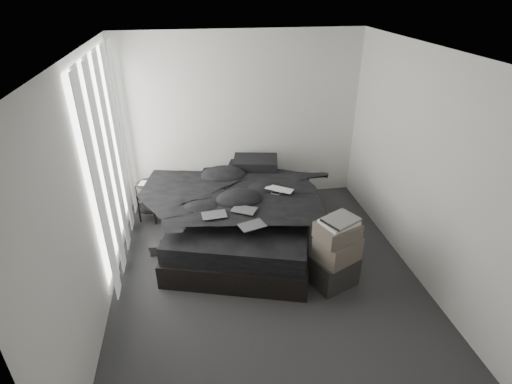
{
  "coord_description": "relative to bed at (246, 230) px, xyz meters",
  "views": [
    {
      "loc": [
        -0.73,
        -3.71,
        3.21
      ],
      "look_at": [
        0.0,
        0.8,
        0.75
      ],
      "focal_mm": 28.0,
      "sensor_mm": 36.0,
      "label": 1
    }
  ],
  "objects": [
    {
      "name": "floor",
      "position": [
        0.14,
        -0.84,
        -0.15
      ],
      "size": [
        3.6,
        4.2,
        0.01
      ],
      "primitive_type": "cube",
      "color": "#2D2D2F",
      "rests_on": "ground"
    },
    {
      "name": "ceiling",
      "position": [
        0.14,
        -0.84,
        2.45
      ],
      "size": [
        3.6,
        4.2,
        0.01
      ],
      "primitive_type": "cube",
      "color": "white",
      "rests_on": "ground"
    },
    {
      "name": "wall_back",
      "position": [
        0.14,
        1.26,
        1.15
      ],
      "size": [
        3.6,
        0.01,
        2.6
      ],
      "primitive_type": "cube",
      "color": "silver",
      "rests_on": "ground"
    },
    {
      "name": "wall_front",
      "position": [
        0.14,
        -2.94,
        1.15
      ],
      "size": [
        3.6,
        0.01,
        2.6
      ],
      "primitive_type": "cube",
      "color": "silver",
      "rests_on": "ground"
    },
    {
      "name": "wall_left",
      "position": [
        -1.66,
        -0.84,
        1.15
      ],
      "size": [
        0.01,
        4.2,
        2.6
      ],
      "primitive_type": "cube",
      "color": "silver",
      "rests_on": "ground"
    },
    {
      "name": "wall_right",
      "position": [
        1.94,
        -0.84,
        1.15
      ],
      "size": [
        0.01,
        4.2,
        2.6
      ],
      "primitive_type": "cube",
      "color": "silver",
      "rests_on": "ground"
    },
    {
      "name": "window_left",
      "position": [
        -1.64,
        0.06,
        1.2
      ],
      "size": [
        0.02,
        2.0,
        2.3
      ],
      "primitive_type": "cube",
      "color": "white",
      "rests_on": "wall_left"
    },
    {
      "name": "curtain_left",
      "position": [
        -1.59,
        0.06,
        1.13
      ],
      "size": [
        0.06,
        2.12,
        2.48
      ],
      "primitive_type": "cube",
      "color": "white",
      "rests_on": "wall_left"
    },
    {
      "name": "bed",
      "position": [
        0.0,
        0.0,
        0.0
      ],
      "size": [
        2.31,
        2.68,
        0.31
      ],
      "primitive_type": "cube",
      "rotation": [
        0.0,
        0.0,
        -0.29
      ],
      "color": "black",
      "rests_on": "floor"
    },
    {
      "name": "mattress",
      "position": [
        -0.0,
        0.0,
        0.28
      ],
      "size": [
        2.22,
        2.6,
        0.24
      ],
      "primitive_type": "cube",
      "rotation": [
        0.0,
        0.0,
        -0.29
      ],
      "color": "black",
      "rests_on": "bed"
    },
    {
      "name": "duvet",
      "position": [
        -0.02,
        -0.05,
        0.53
      ],
      "size": [
        2.17,
        2.35,
        0.27
      ],
      "primitive_type": "imported",
      "rotation": [
        0.0,
        0.0,
        -0.29
      ],
      "color": "black",
      "rests_on": "mattress"
    },
    {
      "name": "pillow_lower",
      "position": [
        0.2,
        0.86,
        0.48
      ],
      "size": [
        0.79,
        0.64,
        0.15
      ],
      "primitive_type": "cube",
      "rotation": [
        0.0,
        0.0,
        -0.29
      ],
      "color": "black",
      "rests_on": "mattress"
    },
    {
      "name": "pillow_upper",
      "position": [
        0.27,
        0.82,
        0.63
      ],
      "size": [
        0.71,
        0.55,
        0.14
      ],
      "primitive_type": "cube",
      "rotation": [
        0.0,
        0.0,
        -0.19
      ],
      "color": "black",
      "rests_on": "pillow_lower"
    },
    {
      "name": "laptop",
      "position": [
        0.42,
        -0.07,
        0.68
      ],
      "size": [
        0.43,
        0.4,
        0.03
      ],
      "primitive_type": "imported",
      "rotation": [
        0.0,
        0.0,
        -0.61
      ],
      "color": "silver",
      "rests_on": "duvet"
    },
    {
      "name": "comic_a",
      "position": [
        -0.44,
        -0.5,
        0.67
      ],
      "size": [
        0.3,
        0.21,
        0.01
      ],
      "primitive_type": "cube",
      "rotation": [
        0.0,
        0.0,
        0.09
      ],
      "color": "black",
      "rests_on": "duvet"
    },
    {
      "name": "comic_b",
      "position": [
        -0.07,
        -0.44,
        0.67
      ],
      "size": [
        0.34,
        0.3,
        0.01
      ],
      "primitive_type": "cube",
      "rotation": [
        0.0,
        0.0,
        -0.5
      ],
      "color": "black",
      "rests_on": "duvet"
    },
    {
      "name": "comic_c",
      "position": [
        -0.03,
        -0.8,
        0.68
      ],
      "size": [
        0.33,
        0.27,
        0.01
      ],
      "primitive_type": "cube",
      "rotation": [
        0.0,
        0.0,
        0.32
      ],
      "color": "black",
      "rests_on": "duvet"
    },
    {
      "name": "side_stand",
      "position": [
        -1.32,
        0.75,
        0.14
      ],
      "size": [
        0.42,
        0.42,
        0.6
      ],
      "primitive_type": "cylinder",
      "rotation": [
        0.0,
        0.0,
        -0.4
      ],
      "color": "black",
      "rests_on": "floor"
    },
    {
      "name": "papers",
      "position": [
        -1.32,
        0.74,
        0.45
      ],
      "size": [
        0.26,
        0.22,
        0.01
      ],
      "primitive_type": "cube",
      "rotation": [
        0.0,
        0.0,
        -0.23
      ],
      "color": "white",
      "rests_on": "side_stand"
    },
    {
      "name": "floor_books",
      "position": [
        -1.22,
        -0.1,
        -0.09
      ],
      "size": [
        0.14,
        0.2,
        0.14
      ],
      "primitive_type": "cube",
      "rotation": [
        0.0,
        0.0,
        0.01
      ],
      "color": "black",
      "rests_on": "floor"
    },
    {
      "name": "box_lower",
      "position": [
        0.89,
        -1.05,
        0.03
      ],
      "size": [
        0.6,
        0.54,
        0.36
      ],
      "primitive_type": "cube",
      "rotation": [
        0.0,
        0.0,
        0.39
      ],
      "color": "black",
      "rests_on": "floor"
    },
    {
      "name": "box_mid",
      "position": [
        0.91,
        -1.06,
        0.35
      ],
      "size": [
        0.57,
        0.53,
        0.28
      ],
      "primitive_type": "cube",
      "rotation": [
        0.0,
        0.0,
        0.46
      ],
      "color": "#594F46",
      "rests_on": "box_lower"
    },
    {
      "name": "box_upper",
      "position": [
        0.88,
        -1.06,
        0.58
      ],
      "size": [
        0.53,
        0.48,
        0.19
      ],
      "primitive_type": "cube",
      "rotation": [
        0.0,
        0.0,
        0.34
      ],
      "color": "#594F46",
      "rests_on": "box_mid"
    },
    {
      "name": "art_book_white",
      "position": [
        0.89,
        -1.05,
        0.69
      ],
      "size": [
        0.46,
        0.42,
        0.04
      ],
      "primitive_type": "cube",
      "rotation": [
        0.0,
        0.0,
        0.39
      ],
      "color": "silver",
      "rests_on": "box_upper"
    },
    {
      "name": "art_book_snake",
      "position": [
        0.91,
        -1.06,
        0.73
      ],
      "size": [
        0.45,
        0.42,
        0.03
      ],
      "primitive_type": "cube",
      "rotation": [
        0.0,
        0.0,
        0.49
      ],
      "color": "silver",
      "rests_on": "art_book_white"
    }
  ]
}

